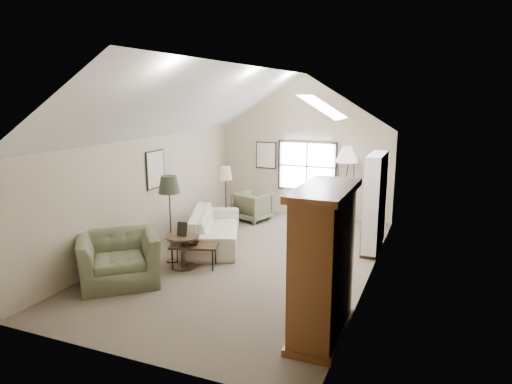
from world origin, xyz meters
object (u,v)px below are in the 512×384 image
at_px(sofa, 215,227).
at_px(coffee_table, 194,256).
at_px(armchair_near, 119,259).
at_px(armoire, 323,263).
at_px(side_chair, 311,207).
at_px(armchair_far, 253,206).
at_px(side_table, 183,252).

xyz_separation_m(sofa, coffee_table, (0.31, -1.50, -0.15)).
relative_size(sofa, armchair_near, 1.88).
distance_m(armoire, side_chair, 5.73).
bearing_deg(armchair_near, coffee_table, 11.70).
relative_size(armoire, coffee_table, 2.33).
bearing_deg(sofa, coffee_table, 168.27).
height_order(sofa, armchair_far, armchair_far).
height_order(armoire, armchair_far, armoire).
relative_size(armchair_near, coffee_table, 1.50).
xyz_separation_m(armchair_far, coffee_table, (0.28, -3.72, -0.16)).
distance_m(sofa, armchair_far, 2.22).
bearing_deg(armchair_far, side_table, 106.88).
bearing_deg(coffee_table, armoire, -27.96).
relative_size(armoire, side_table, 3.28).
bearing_deg(coffee_table, armchair_near, -126.95).
bearing_deg(sofa, armoire, -156.20).
bearing_deg(armoire, coffee_table, 152.04).
xyz_separation_m(sofa, side_table, (0.10, -1.60, -0.06)).
bearing_deg(side_chair, armchair_near, -101.00).
bearing_deg(armchair_near, side_table, 16.37).
relative_size(sofa, side_chair, 2.71).
bearing_deg(side_chair, side_table, -98.52).
distance_m(armoire, armchair_far, 6.33).
height_order(armchair_near, coffee_table, armchair_near).
bearing_deg(armchair_far, sofa, 105.12).
xyz_separation_m(armchair_near, side_table, (0.70, 1.10, -0.13)).
distance_m(armchair_near, coffee_table, 1.52).
relative_size(armchair_far, side_chair, 0.89).
bearing_deg(side_table, sofa, 93.58).
xyz_separation_m(armoire, armchair_near, (-3.95, 0.42, -0.64)).
bearing_deg(sofa, side_chair, -58.89).
relative_size(armchair_far, coffee_table, 0.93).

